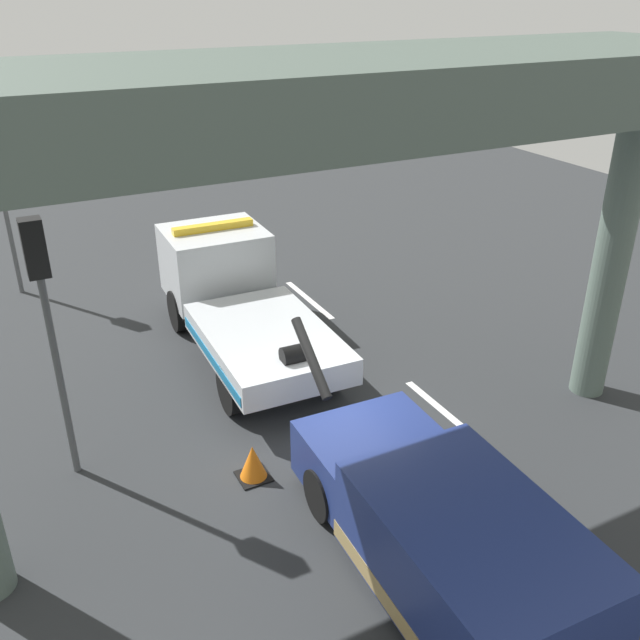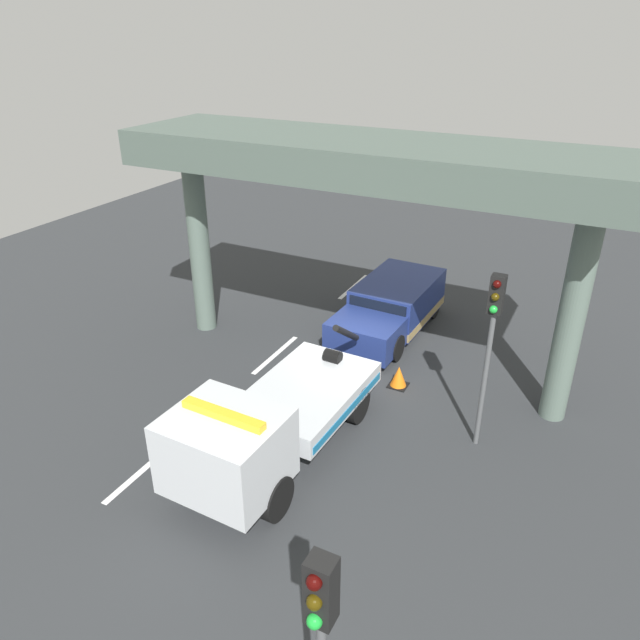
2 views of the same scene
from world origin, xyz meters
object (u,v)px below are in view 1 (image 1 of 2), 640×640
(towed_van_green, at_px, (445,536))
(traffic_cone_orange, at_px, (253,463))
(tow_truck_white, at_px, (235,295))
(traffic_light_near, at_px, (44,296))

(towed_van_green, xyz_separation_m, traffic_cone_orange, (3.25, 1.51, -0.48))
(tow_truck_white, xyz_separation_m, traffic_cone_orange, (-4.71, 1.53, -0.90))
(tow_truck_white, distance_m, towed_van_green, 7.97)
(towed_van_green, relative_size, traffic_light_near, 1.17)
(traffic_cone_orange, bearing_deg, traffic_light_near, 58.89)
(tow_truck_white, relative_size, towed_van_green, 1.38)
(tow_truck_white, bearing_deg, traffic_light_near, 126.92)
(towed_van_green, bearing_deg, traffic_cone_orange, 24.90)
(tow_truck_white, height_order, traffic_light_near, traffic_light_near)
(tow_truck_white, distance_m, traffic_light_near, 5.60)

